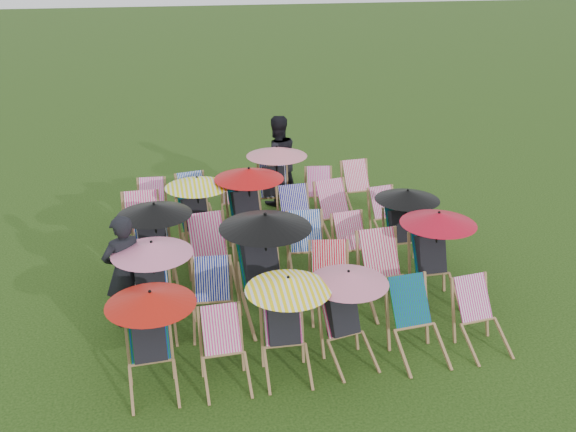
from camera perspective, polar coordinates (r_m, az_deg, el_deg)
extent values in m
plane|color=black|center=(9.82, -0.28, -5.61)|extent=(100.00, 100.00, 0.00)
cube|color=#096122|center=(7.59, -12.27, -10.38)|extent=(0.45, 0.34, 0.52)
cube|color=black|center=(7.55, -12.25, -10.57)|extent=(0.38, 0.39, 0.55)
sphere|color=tan|center=(7.48, -12.47, -8.35)|extent=(0.19, 0.19, 0.19)
cylinder|color=black|center=(7.40, -11.96, -9.11)|extent=(0.03, 0.03, 0.64)
cone|color=#B5140A|center=(7.25, -12.14, -7.14)|extent=(1.01, 1.01, 0.16)
cube|color=#E72E8C|center=(7.60, -5.97, -10.00)|extent=(0.44, 0.33, 0.51)
cube|color=#CF298A|center=(7.71, -0.49, -9.25)|extent=(0.45, 0.34, 0.52)
cube|color=black|center=(7.67, -0.44, -9.43)|extent=(0.38, 0.39, 0.55)
sphere|color=tan|center=(7.60, -0.56, -7.23)|extent=(0.19, 0.19, 0.19)
cylinder|color=black|center=(7.52, 0.02, -7.98)|extent=(0.03, 0.03, 0.64)
cone|color=yellow|center=(7.38, 0.02, -6.02)|extent=(1.01, 1.01, 0.16)
cube|color=#D72B66|center=(7.92, 4.63, -8.55)|extent=(0.48, 0.39, 0.50)
cube|color=black|center=(7.89, 4.78, -8.70)|extent=(0.42, 0.43, 0.53)
sphere|color=tan|center=(7.82, 4.54, -6.66)|extent=(0.19, 0.19, 0.19)
cylinder|color=black|center=(7.77, 5.31, -7.27)|extent=(0.03, 0.03, 0.62)
cone|color=#D46C8A|center=(7.63, 5.39, -5.44)|extent=(0.97, 0.97, 0.15)
cube|color=#0A6B2F|center=(8.14, 10.75, -7.41)|extent=(0.50, 0.39, 0.57)
cube|color=#CF2989|center=(8.50, 16.14, -7.01)|extent=(0.47, 0.37, 0.52)
cube|color=#0833AB|center=(8.63, -12.12, -5.90)|extent=(0.46, 0.35, 0.54)
cube|color=black|center=(8.59, -12.11, -6.05)|extent=(0.39, 0.40, 0.57)
sphere|color=tan|center=(8.54, -12.30, -4.00)|extent=(0.20, 0.20, 0.20)
cylinder|color=black|center=(8.44, -11.85, -4.64)|extent=(0.03, 0.03, 0.66)
cone|color=pink|center=(8.31, -12.02, -2.79)|extent=(1.04, 1.04, 0.16)
cube|color=#071292|center=(8.62, -6.77, -5.58)|extent=(0.48, 0.37, 0.54)
cube|color=#0A7128|center=(8.73, -2.60, -4.20)|extent=(0.59, 0.47, 0.64)
cube|color=black|center=(8.69, -2.49, -4.36)|extent=(0.51, 0.52, 0.67)
sphere|color=tan|center=(8.63, -2.76, -1.96)|extent=(0.23, 0.23, 0.23)
cylinder|color=black|center=(8.53, -2.00, -2.65)|extent=(0.03, 0.03, 0.78)
cone|color=black|center=(8.39, -2.03, -0.44)|extent=(1.23, 1.23, 0.19)
cube|color=red|center=(8.94, 3.68, -4.16)|extent=(0.53, 0.42, 0.56)
cube|color=#D42A59|center=(9.15, 8.14, -3.27)|extent=(0.54, 0.41, 0.62)
cube|color=#09643D|center=(9.44, 12.40, -3.19)|extent=(0.47, 0.35, 0.56)
cube|color=black|center=(9.41, 12.52, -3.32)|extent=(0.40, 0.41, 0.58)
sphere|color=tan|center=(9.36, 12.44, -1.38)|extent=(0.20, 0.20, 0.20)
cylinder|color=black|center=(9.29, 13.07, -1.96)|extent=(0.03, 0.03, 0.68)
cone|color=#B50A20|center=(9.17, 13.24, -0.19)|extent=(1.07, 1.07, 0.17)
cube|color=#0829AE|center=(9.70, -11.95, -2.39)|extent=(0.50, 0.39, 0.56)
cube|color=black|center=(9.66, -11.91, -2.51)|extent=(0.43, 0.44, 0.59)
sphere|color=tan|center=(9.62, -12.13, -0.61)|extent=(0.21, 0.21, 0.21)
cylinder|color=black|center=(9.52, -11.66, -1.15)|extent=(0.03, 0.03, 0.69)
cone|color=black|center=(9.40, -11.81, 0.60)|extent=(1.08, 1.08, 0.17)
cube|color=#FC328D|center=(9.69, -7.23, -1.72)|extent=(0.55, 0.43, 0.61)
cube|color=#09653F|center=(9.67, -3.15, -2.28)|extent=(0.45, 0.34, 0.52)
cube|color=#072F9F|center=(9.86, 1.56, -1.35)|extent=(0.51, 0.39, 0.58)
cube|color=#EC2F7B|center=(10.01, 5.50, -1.33)|extent=(0.49, 0.38, 0.54)
cube|color=#0A7224|center=(10.37, 9.92, -0.78)|extent=(0.45, 0.33, 0.53)
cube|color=black|center=(10.33, 10.01, -0.88)|extent=(0.37, 0.39, 0.55)
sphere|color=tan|center=(10.30, 9.94, 0.80)|extent=(0.19, 0.19, 0.19)
cylinder|color=black|center=(10.23, 10.46, 0.31)|extent=(0.03, 0.03, 0.64)
cone|color=black|center=(10.12, 10.58, 1.86)|extent=(1.01, 1.01, 0.16)
cube|color=#F33080|center=(10.76, -12.93, 0.40)|extent=(0.52, 0.38, 0.61)
cube|color=#0A6D3C|center=(10.74, -8.35, 0.30)|extent=(0.51, 0.42, 0.55)
cube|color=black|center=(10.70, -8.28, 0.21)|extent=(0.45, 0.46, 0.57)
sphere|color=tan|center=(10.67, -8.51, 1.88)|extent=(0.20, 0.20, 0.20)
cylinder|color=black|center=(10.58, -8.00, 1.44)|extent=(0.03, 0.03, 0.67)
cone|color=#ECED0C|center=(10.48, -8.09, 3.00)|extent=(1.05, 1.05, 0.16)
cube|color=#0A7145|center=(10.75, -3.88, 0.84)|extent=(0.54, 0.42, 0.59)
cube|color=black|center=(10.71, -3.80, 0.74)|extent=(0.46, 0.48, 0.62)
sphere|color=tan|center=(10.68, -4.00, 2.56)|extent=(0.22, 0.22, 0.22)
cylinder|color=black|center=(10.59, -3.45, 2.08)|extent=(0.03, 0.03, 0.73)
cone|color=#B80A0B|center=(10.47, -3.50, 3.79)|extent=(1.14, 1.14, 0.18)
cube|color=#100791|center=(10.93, 0.55, 1.14)|extent=(0.50, 0.38, 0.57)
cube|color=#F23087|center=(11.09, 3.97, 1.56)|extent=(0.56, 0.46, 0.60)
cube|color=#DB2B83|center=(11.32, 8.44, 1.24)|extent=(0.46, 0.37, 0.50)
cube|color=#F430A4|center=(11.82, -12.03, 2.00)|extent=(0.46, 0.35, 0.52)
cube|color=#0835AC|center=(11.83, -8.53, 2.44)|extent=(0.51, 0.42, 0.55)
cube|color=#D52A66|center=(11.84, -4.75, 2.49)|extent=(0.47, 0.37, 0.52)
cube|color=#081AA7|center=(12.00, -1.33, 3.18)|extent=(0.52, 0.40, 0.58)
cube|color=black|center=(11.95, -1.30, 3.10)|extent=(0.44, 0.45, 0.61)
sphere|color=tan|center=(11.94, -1.37, 4.70)|extent=(0.21, 0.21, 0.21)
cylinder|color=black|center=(11.83, -1.00, 4.27)|extent=(0.03, 0.03, 0.71)
cone|color=#DD7182|center=(11.73, -1.01, 5.77)|extent=(1.12, 1.12, 0.17)
cube|color=#FD32B0|center=(12.15, 2.75, 3.08)|extent=(0.48, 0.38, 0.52)
cube|color=#F2306B|center=(12.42, 6.06, 3.60)|extent=(0.49, 0.37, 0.55)
imported|color=black|center=(8.65, -14.34, -4.74)|extent=(0.67, 0.58, 1.56)
imported|color=black|center=(12.39, -1.00, 4.96)|extent=(0.94, 0.78, 1.76)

